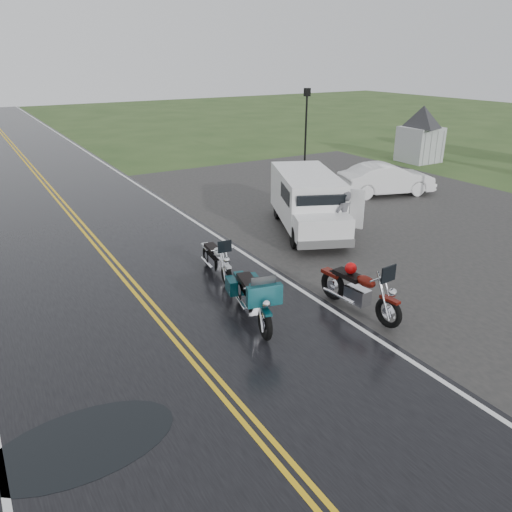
{
  "coord_description": "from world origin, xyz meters",
  "views": [
    {
      "loc": [
        -3.45,
        -8.43,
        5.94
      ],
      "look_at": [
        2.8,
        2.0,
        1.0
      ],
      "focal_mm": 35.0,
      "sensor_mm": 36.0,
      "label": 1
    }
  ],
  "objects_px": {
    "van_white": "(296,218)",
    "visitor_center": "(423,120)",
    "motorcycle_silver": "(226,267)",
    "sedan_white": "(387,180)",
    "motorcycle_teal": "(265,312)",
    "motorcycle_red": "(390,301)",
    "lamp_post_far_right": "(306,130)",
    "person_at_van": "(343,219)"
  },
  "relations": [
    {
      "from": "motorcycle_silver",
      "to": "sedan_white",
      "type": "distance_m",
      "value": 11.74
    },
    {
      "from": "sedan_white",
      "to": "motorcycle_teal",
      "type": "bearing_deg",
      "value": 141.4
    },
    {
      "from": "motorcycle_silver",
      "to": "lamp_post_far_right",
      "type": "xyz_separation_m",
      "value": [
        10.68,
        11.07,
        1.54
      ]
    },
    {
      "from": "person_at_van",
      "to": "lamp_post_far_right",
      "type": "relative_size",
      "value": 0.42
    },
    {
      "from": "lamp_post_far_right",
      "to": "motorcycle_teal",
      "type": "bearing_deg",
      "value": -128.88
    },
    {
      "from": "motorcycle_red",
      "to": "motorcycle_silver",
      "type": "distance_m",
      "value": 4.44
    },
    {
      "from": "motorcycle_teal",
      "to": "sedan_white",
      "type": "height_order",
      "value": "motorcycle_teal"
    },
    {
      "from": "motorcycle_teal",
      "to": "person_at_van",
      "type": "height_order",
      "value": "person_at_van"
    },
    {
      "from": "van_white",
      "to": "person_at_van",
      "type": "xyz_separation_m",
      "value": [
        1.51,
        -0.57,
        -0.12
      ]
    },
    {
      "from": "sedan_white",
      "to": "motorcycle_silver",
      "type": "bearing_deg",
      "value": 131.38
    },
    {
      "from": "motorcycle_red",
      "to": "motorcycle_silver",
      "type": "xyz_separation_m",
      "value": [
        -2.15,
        3.88,
        -0.11
      ]
    },
    {
      "from": "lamp_post_far_right",
      "to": "van_white",
      "type": "bearing_deg",
      "value": -127.55
    },
    {
      "from": "visitor_center",
      "to": "motorcycle_silver",
      "type": "height_order",
      "value": "visitor_center"
    },
    {
      "from": "visitor_center",
      "to": "motorcycle_red",
      "type": "bearing_deg",
      "value": -139.58
    },
    {
      "from": "visitor_center",
      "to": "motorcycle_teal",
      "type": "height_order",
      "value": "visitor_center"
    },
    {
      "from": "van_white",
      "to": "visitor_center",
      "type": "bearing_deg",
      "value": 52.22
    },
    {
      "from": "motorcycle_red",
      "to": "lamp_post_far_right",
      "type": "bearing_deg",
      "value": 55.24
    },
    {
      "from": "van_white",
      "to": "motorcycle_red",
      "type": "bearing_deg",
      "value": -78.83
    },
    {
      "from": "van_white",
      "to": "sedan_white",
      "type": "height_order",
      "value": "van_white"
    },
    {
      "from": "motorcycle_silver",
      "to": "lamp_post_far_right",
      "type": "relative_size",
      "value": 0.49
    },
    {
      "from": "visitor_center",
      "to": "van_white",
      "type": "height_order",
      "value": "visitor_center"
    },
    {
      "from": "motorcycle_red",
      "to": "visitor_center",
      "type": "bearing_deg",
      "value": 35.38
    },
    {
      "from": "motorcycle_red",
      "to": "motorcycle_silver",
      "type": "relative_size",
      "value": 1.17
    },
    {
      "from": "motorcycle_teal",
      "to": "sedan_white",
      "type": "distance_m",
      "value": 13.64
    },
    {
      "from": "visitor_center",
      "to": "lamp_post_far_right",
      "type": "height_order",
      "value": "visitor_center"
    },
    {
      "from": "van_white",
      "to": "sedan_white",
      "type": "relative_size",
      "value": 1.25
    },
    {
      "from": "van_white",
      "to": "sedan_white",
      "type": "distance_m",
      "value": 8.13
    },
    {
      "from": "motorcycle_red",
      "to": "sedan_white",
      "type": "xyz_separation_m",
      "value": [
        8.54,
        8.75,
        -0.04
      ]
    },
    {
      "from": "motorcycle_silver",
      "to": "person_at_van",
      "type": "xyz_separation_m",
      "value": [
        4.82,
        0.91,
        0.29
      ]
    },
    {
      "from": "person_at_van",
      "to": "lamp_post_far_right",
      "type": "height_order",
      "value": "lamp_post_far_right"
    },
    {
      "from": "motorcycle_teal",
      "to": "motorcycle_silver",
      "type": "bearing_deg",
      "value": 92.08
    },
    {
      "from": "motorcycle_teal",
      "to": "lamp_post_far_right",
      "type": "height_order",
      "value": "lamp_post_far_right"
    },
    {
      "from": "motorcycle_silver",
      "to": "person_at_van",
      "type": "height_order",
      "value": "person_at_van"
    },
    {
      "from": "motorcycle_silver",
      "to": "sedan_white",
      "type": "relative_size",
      "value": 0.5
    },
    {
      "from": "motorcycle_red",
      "to": "sedan_white",
      "type": "relative_size",
      "value": 0.59
    },
    {
      "from": "motorcycle_teal",
      "to": "van_white",
      "type": "relative_size",
      "value": 0.47
    },
    {
      "from": "motorcycle_red",
      "to": "van_white",
      "type": "distance_m",
      "value": 5.49
    },
    {
      "from": "motorcycle_silver",
      "to": "sedan_white",
      "type": "height_order",
      "value": "sedan_white"
    },
    {
      "from": "sedan_white",
      "to": "lamp_post_far_right",
      "type": "xyz_separation_m",
      "value": [
        -0.01,
        6.19,
        1.47
      ]
    },
    {
      "from": "sedan_white",
      "to": "visitor_center",
      "type": "bearing_deg",
      "value": -40.39
    },
    {
      "from": "visitor_center",
      "to": "person_at_van",
      "type": "bearing_deg",
      "value": -146.66
    },
    {
      "from": "motorcycle_red",
      "to": "person_at_van",
      "type": "relative_size",
      "value": 1.36
    }
  ]
}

